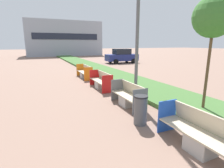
% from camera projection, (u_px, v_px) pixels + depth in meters
% --- Properties ---
extents(planter_grass_strip, '(2.80, 120.00, 0.18)m').
position_uv_depth(planter_grass_strip, '(125.00, 79.00, 12.14)').
color(planter_grass_strip, '#426B33').
rests_on(planter_grass_strip, ground).
extents(building_backdrop, '(15.22, 6.52, 7.10)m').
position_uv_depth(building_backdrop, '(64.00, 39.00, 37.67)').
color(building_backdrop, '#939EAD').
rests_on(building_backdrop, ground).
extents(bench_blue_frame, '(0.65, 2.37, 0.94)m').
position_uv_depth(bench_blue_frame, '(202.00, 138.00, 4.06)').
color(bench_blue_frame, '#ADA8A0').
rests_on(bench_blue_frame, ground).
extents(bench_grey_frame, '(0.65, 1.91, 0.94)m').
position_uv_depth(bench_grey_frame, '(128.00, 97.00, 7.18)').
color(bench_grey_frame, '#ADA8A0').
rests_on(bench_grey_frame, ground).
extents(bench_red_frame, '(0.65, 2.14, 0.94)m').
position_uv_depth(bench_red_frame, '(101.00, 82.00, 9.98)').
color(bench_red_frame, '#ADA8A0').
rests_on(bench_red_frame, ground).
extents(bench_orange_frame, '(0.65, 2.28, 0.94)m').
position_uv_depth(bench_orange_frame, '(85.00, 73.00, 13.07)').
color(bench_orange_frame, '#ADA8A0').
rests_on(bench_orange_frame, ground).
extents(litter_bin, '(0.43, 0.43, 0.94)m').
position_uv_depth(litter_bin, '(141.00, 110.00, 5.51)').
color(litter_bin, '#4C4F51').
rests_on(litter_bin, ground).
extents(street_lamp_post, '(0.24, 0.44, 6.72)m').
position_uv_depth(street_lamp_post, '(138.00, 13.00, 7.04)').
color(street_lamp_post, '#56595B').
rests_on(street_lamp_post, ground).
extents(sapling_tree_near, '(1.40, 1.40, 4.10)m').
position_uv_depth(sapling_tree_near, '(214.00, 17.00, 5.84)').
color(sapling_tree_near, brown).
rests_on(sapling_tree_near, ground).
extents(parked_car_distant, '(4.27, 2.00, 1.86)m').
position_uv_depth(parked_car_distant, '(122.00, 56.00, 23.10)').
color(parked_car_distant, navy).
rests_on(parked_car_distant, ground).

